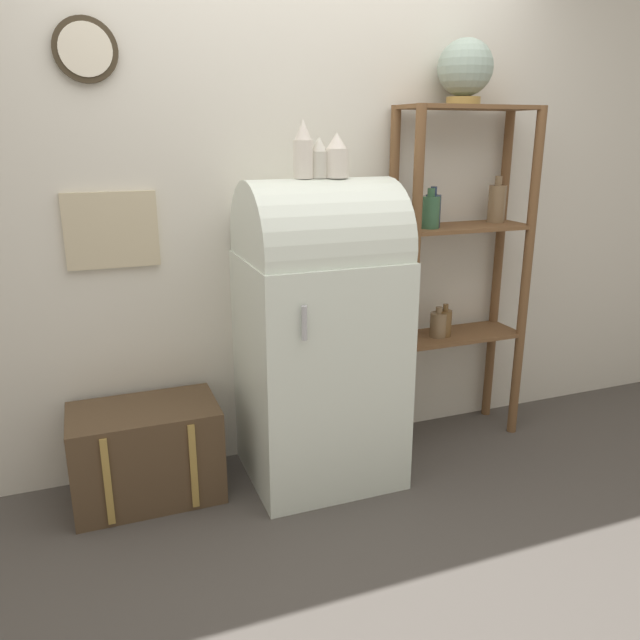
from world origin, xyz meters
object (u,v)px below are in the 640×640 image
at_px(globe, 465,69).
at_px(vase_left, 303,151).
at_px(suitcase_trunk, 147,453).
at_px(vase_center, 319,159).
at_px(refrigerator, 319,329).
at_px(vase_right, 337,157).

relative_size(globe, vase_left, 1.25).
xyz_separation_m(suitcase_trunk, vase_center, (0.82, -0.07, 1.30)).
bearing_deg(vase_left, suitcase_trunk, 174.52).
bearing_deg(refrigerator, globe, 11.95).
height_order(suitcase_trunk, vase_center, vase_center).
xyz_separation_m(vase_center, vase_right, (0.08, -0.02, 0.01)).
bearing_deg(suitcase_trunk, vase_right, -5.58).
xyz_separation_m(globe, vase_left, (-0.90, -0.17, -0.37)).
xyz_separation_m(suitcase_trunk, globe, (1.65, 0.10, 1.71)).
height_order(suitcase_trunk, globe, globe).
xyz_separation_m(refrigerator, suitcase_trunk, (-0.82, 0.08, -0.53)).
xyz_separation_m(refrigerator, vase_left, (-0.07, 0.00, 0.81)).
relative_size(vase_left, vase_right, 1.28).
bearing_deg(vase_right, globe, 14.06).
relative_size(suitcase_trunk, vase_right, 3.42).
xyz_separation_m(globe, vase_center, (-0.83, -0.17, -0.40)).
height_order(vase_left, vase_right, vase_left).
bearing_deg(suitcase_trunk, vase_center, -4.97).
bearing_deg(refrigerator, suitcase_trunk, 174.80).
bearing_deg(vase_left, refrigerator, -2.32).
xyz_separation_m(suitcase_trunk, vase_right, (0.90, -0.09, 1.31)).
bearing_deg(vase_center, refrigerator, -63.84).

